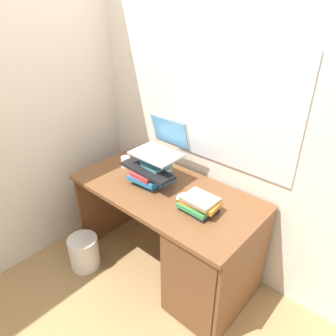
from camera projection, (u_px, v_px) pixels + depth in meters
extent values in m
plane|color=#9E7A4C|center=(166.00, 265.00, 2.51)|extent=(6.00, 6.00, 0.00)
cube|color=silver|center=(203.00, 96.00, 2.12)|extent=(6.00, 0.05, 2.60)
cube|color=silver|center=(234.00, 109.00, 1.96)|extent=(0.90, 0.01, 0.80)
cube|color=beige|center=(76.00, 84.00, 2.42)|extent=(0.05, 6.00, 2.60)
cube|color=brown|center=(165.00, 192.00, 2.16)|extent=(1.34, 0.67, 0.03)
cube|color=brown|center=(110.00, 198.00, 2.72)|extent=(0.02, 0.62, 0.69)
cube|color=brown|center=(243.00, 278.00, 1.96)|extent=(0.02, 0.62, 0.69)
cube|color=brown|center=(212.00, 264.00, 2.06)|extent=(0.40, 0.57, 0.66)
cube|color=#2672B2|center=(157.00, 177.00, 2.27)|extent=(0.23, 0.19, 0.03)
cube|color=#2672B2|center=(156.00, 174.00, 2.25)|extent=(0.21, 0.15, 0.03)
cube|color=beige|center=(155.00, 170.00, 2.23)|extent=(0.17, 0.18, 0.04)
cube|color=teal|center=(156.00, 166.00, 2.20)|extent=(0.17, 0.17, 0.04)
cube|color=#2672B2|center=(157.00, 160.00, 2.20)|extent=(0.22, 0.17, 0.02)
cube|color=#2672B2|center=(156.00, 158.00, 2.17)|extent=(0.18, 0.14, 0.03)
cube|color=#2672B2|center=(149.00, 181.00, 2.22)|extent=(0.18, 0.14, 0.04)
cube|color=#2672B2|center=(147.00, 178.00, 2.19)|extent=(0.24, 0.18, 0.03)
cube|color=#B22D33|center=(147.00, 173.00, 2.18)|extent=(0.17, 0.18, 0.03)
cube|color=black|center=(199.00, 209.00, 1.94)|extent=(0.22, 0.18, 0.02)
cube|color=#338C4C|center=(197.00, 206.00, 1.93)|extent=(0.21, 0.16, 0.03)
cube|color=orange|center=(201.00, 202.00, 1.92)|extent=(0.24, 0.17, 0.03)
cube|color=gray|center=(200.00, 199.00, 1.90)|extent=(0.21, 0.17, 0.02)
cube|color=#B7BABF|center=(156.00, 154.00, 2.17)|extent=(0.34, 0.24, 0.01)
cube|color=#B7BABF|center=(170.00, 132.00, 2.21)|extent=(0.34, 0.07, 0.23)
cube|color=#59A5E5|center=(170.00, 132.00, 2.21)|extent=(0.30, 0.06, 0.20)
cube|color=black|center=(147.00, 170.00, 2.17)|extent=(0.43, 0.16, 0.02)
ellipsoid|color=#A5A8AD|center=(182.00, 197.00, 2.05)|extent=(0.06, 0.10, 0.04)
cylinder|color=white|center=(126.00, 162.00, 2.43)|extent=(0.07, 0.07, 0.09)
torus|color=white|center=(130.00, 163.00, 2.40)|extent=(0.05, 0.01, 0.05)
cylinder|color=silver|center=(84.00, 252.00, 2.45)|extent=(0.23, 0.23, 0.27)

